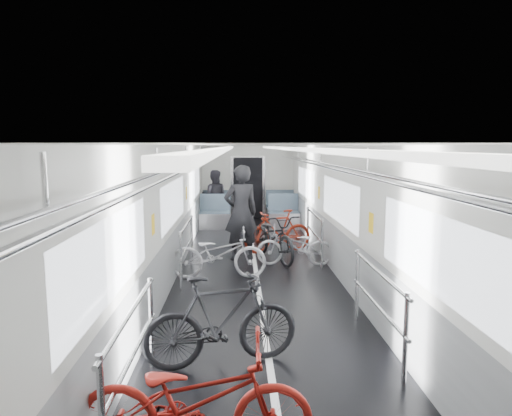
{
  "coord_description": "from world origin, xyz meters",
  "views": [
    {
      "loc": [
        -0.34,
        -8.04,
        2.39
      ],
      "look_at": [
        0.0,
        0.37,
        1.24
      ],
      "focal_mm": 32.0,
      "sensor_mm": 36.0,
      "label": 1
    }
  ],
  "objects": [
    {
      "name": "bike_right_mid",
      "position": [
        0.8,
        0.84,
        0.4
      ],
      "size": [
        1.57,
        0.66,
        0.8
      ],
      "primitive_type": "imported",
      "rotation": [
        0.0,
        0.0,
        -1.65
      ],
      "color": "#A7A7AC",
      "rests_on": "floor"
    },
    {
      "name": "bike_left_far",
      "position": [
        -0.7,
        0.02,
        0.46
      ],
      "size": [
        1.74,
        0.62,
        0.91
      ],
      "primitive_type": "imported",
      "rotation": [
        0.0,
        0.0,
        1.58
      ],
      "color": "#AAA9AD",
      "rests_on": "floor"
    },
    {
      "name": "person_seated",
      "position": [
        -1.07,
        6.05,
        0.82
      ],
      "size": [
        0.83,
        0.67,
        1.64
      ],
      "primitive_type": "imported",
      "rotation": [
        0.0,
        0.0,
        3.08
      ],
      "color": "#29282F",
      "rests_on": "floor"
    },
    {
      "name": "bike_right_far",
      "position": [
        0.56,
        2.01,
        0.48
      ],
      "size": [
        1.66,
        0.92,
        0.96
      ],
      "primitive_type": "imported",
      "rotation": [
        0.0,
        0.0,
        -1.26
      ],
      "color": "maroon",
      "rests_on": "floor"
    },
    {
      "name": "car_shell",
      "position": [
        0.0,
        1.78,
        1.13
      ],
      "size": [
        3.02,
        14.01,
        2.41
      ],
      "color": "black",
      "rests_on": "ground"
    },
    {
      "name": "bike_aisle",
      "position": [
        0.41,
        1.29,
        0.5
      ],
      "size": [
        1.27,
        2.02,
        1.0
      ],
      "primitive_type": "imported",
      "rotation": [
        0.0,
        0.0,
        0.35
      ],
      "color": "black",
      "rests_on": "floor"
    },
    {
      "name": "person_standing",
      "position": [
        -0.27,
        1.39,
        1.0
      ],
      "size": [
        0.83,
        0.66,
        2.0
      ],
      "primitive_type": "imported",
      "rotation": [
        0.0,
        0.0,
        3.43
      ],
      "color": "black",
      "rests_on": "floor"
    },
    {
      "name": "bike_left_near",
      "position": [
        -0.67,
        -4.78,
        0.47
      ],
      "size": [
        1.81,
        0.67,
        0.94
      ],
      "primitive_type": "imported",
      "rotation": [
        0.0,
        0.0,
        1.55
      ],
      "color": "#A71C14",
      "rests_on": "floor"
    },
    {
      "name": "bike_left_mid",
      "position": [
        -0.52,
        -3.3,
        0.51
      ],
      "size": [
        1.77,
        0.87,
        1.03
      ],
      "primitive_type": "imported",
      "rotation": [
        0.0,
        0.0,
        1.81
      ],
      "color": "black",
      "rests_on": "floor"
    }
  ]
}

